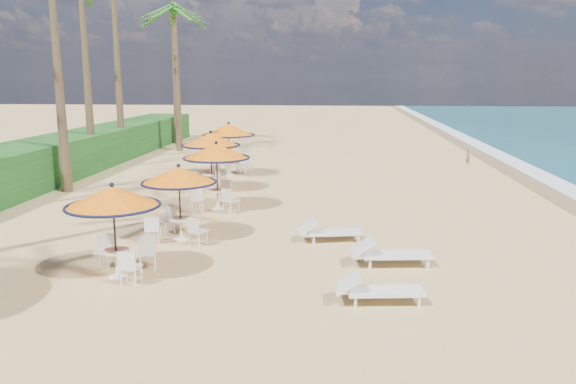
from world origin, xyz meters
name	(u,v)px	position (x,y,z in m)	size (l,w,h in m)	color
ground	(349,283)	(0.00, 0.00, 0.00)	(160.00, 160.00, 0.00)	tan
wetsand_band	(562,198)	(8.40, 10.00, 0.00)	(1.40, 140.00, 0.02)	olive
scrub_hedge	(36,163)	(-13.50, 11.00, 0.90)	(3.00, 40.00, 1.80)	#194716
station_0	(115,208)	(-5.39, -0.07, 1.66)	(2.18, 2.18, 2.27)	black
station_1	(178,185)	(-4.81, 3.03, 1.63)	(2.14, 2.14, 2.23)	black
station_2	(217,160)	(-4.52, 6.83, 1.79)	(2.34, 2.34, 2.44)	black
station_3	(210,147)	(-5.51, 10.09, 1.83)	(2.39, 2.39, 2.50)	black
station_4	(230,136)	(-5.41, 13.76, 1.88)	(2.46, 2.47, 2.57)	black
lounger_near	(376,289)	(0.54, -1.11, 0.31)	(1.91, 0.79, 0.66)	white
lounger_mid	(389,253)	(0.99, 1.30, 0.34)	(2.08, 0.87, 0.72)	white
lounger_far	(328,231)	(-0.55, 3.29, 0.30)	(1.90, 0.94, 0.65)	white
palm_6	(175,20)	(-10.38, 22.54, 8.00)	(5.00, 5.00, 8.78)	brown
palm_7	(173,16)	(-11.61, 26.32, 8.62)	(5.00, 5.00, 9.44)	brown
person	(468,156)	(6.65, 18.52, 0.42)	(0.31, 0.20, 0.84)	brown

